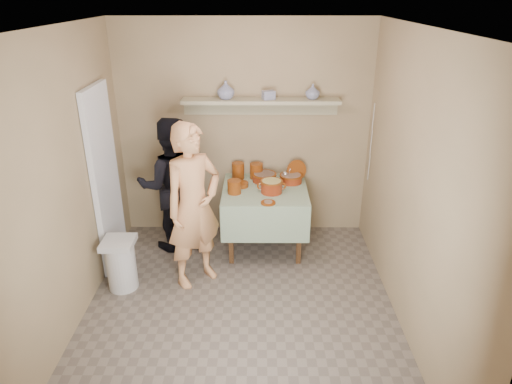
{
  "coord_description": "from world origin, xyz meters",
  "views": [
    {
      "loc": [
        0.17,
        -3.54,
        2.85
      ],
      "look_at": [
        0.15,
        0.75,
        0.95
      ],
      "focal_mm": 32.0,
      "sensor_mm": 36.0,
      "label": 1
    }
  ],
  "objects_px": {
    "person_cook": "(194,206)",
    "trash_bin": "(121,264)",
    "cazuela_rice": "(272,185)",
    "person_helper": "(171,185)",
    "serving_table": "(265,198)"
  },
  "relations": [
    {
      "from": "person_helper",
      "to": "serving_table",
      "type": "relative_size",
      "value": 1.64
    },
    {
      "from": "person_helper",
      "to": "cazuela_rice",
      "type": "distance_m",
      "value": 1.16
    },
    {
      "from": "person_cook",
      "to": "cazuela_rice",
      "type": "height_order",
      "value": "person_cook"
    },
    {
      "from": "person_helper",
      "to": "serving_table",
      "type": "bearing_deg",
      "value": 166.92
    },
    {
      "from": "person_cook",
      "to": "trash_bin",
      "type": "relative_size",
      "value": 3.09
    },
    {
      "from": "serving_table",
      "to": "cazuela_rice",
      "type": "xyz_separation_m",
      "value": [
        0.07,
        -0.11,
        0.2
      ]
    },
    {
      "from": "person_cook",
      "to": "cazuela_rice",
      "type": "xyz_separation_m",
      "value": [
        0.8,
        0.59,
        -0.02
      ]
    },
    {
      "from": "trash_bin",
      "to": "person_cook",
      "type": "bearing_deg",
      "value": 10.95
    },
    {
      "from": "person_helper",
      "to": "serving_table",
      "type": "height_order",
      "value": "person_helper"
    },
    {
      "from": "person_cook",
      "to": "serving_table",
      "type": "height_order",
      "value": "person_cook"
    },
    {
      "from": "cazuela_rice",
      "to": "trash_bin",
      "type": "relative_size",
      "value": 0.59
    },
    {
      "from": "person_cook",
      "to": "person_helper",
      "type": "relative_size",
      "value": 1.09
    },
    {
      "from": "person_helper",
      "to": "cazuela_rice",
      "type": "bearing_deg",
      "value": 161.32
    },
    {
      "from": "cazuela_rice",
      "to": "trash_bin",
      "type": "xyz_separation_m",
      "value": [
        -1.56,
        -0.74,
        -0.56
      ]
    },
    {
      "from": "person_helper",
      "to": "serving_table",
      "type": "distance_m",
      "value": 1.09
    }
  ]
}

